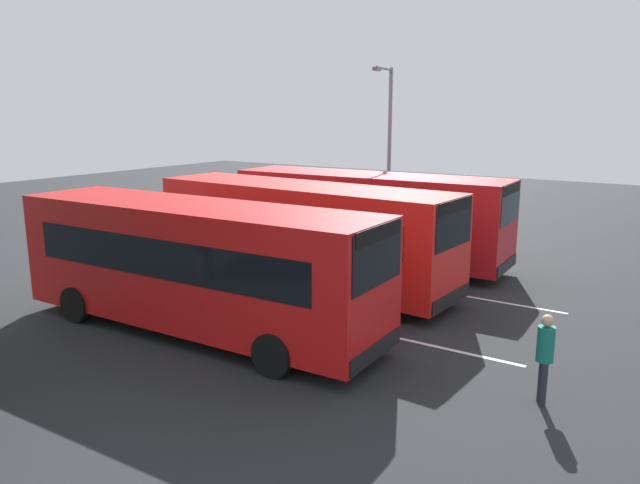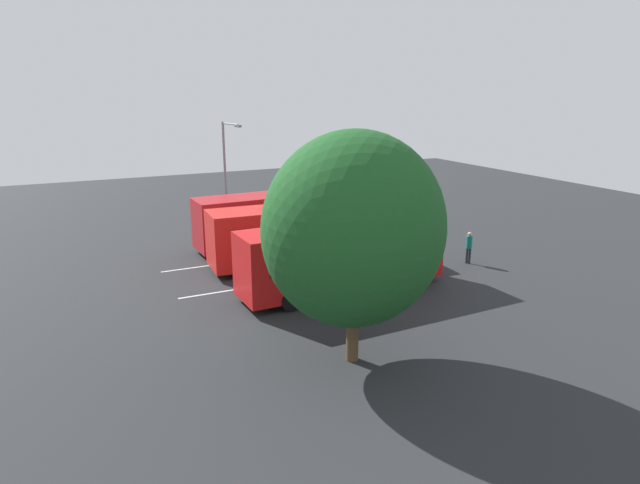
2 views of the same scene
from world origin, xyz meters
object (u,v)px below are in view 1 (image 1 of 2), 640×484
(bus_center_right, at_px, (369,215))
(pedestrian, at_px, (545,352))
(bus_far_left, at_px, (196,263))
(street_lamp, at_px, (388,141))
(bus_center_left, at_px, (303,232))

(bus_center_right, bearing_deg, pedestrian, -46.17)
(bus_far_left, bearing_deg, pedestrian, 3.72)
(street_lamp, bearing_deg, bus_far_left, -3.94)
(bus_center_right, height_order, street_lamp, street_lamp)
(bus_far_left, height_order, pedestrian, bus_far_left)
(bus_center_left, height_order, bus_center_right, same)
(pedestrian, distance_m, street_lamp, 16.08)
(bus_center_left, bearing_deg, bus_far_left, -86.78)
(bus_far_left, height_order, street_lamp, street_lamp)
(bus_far_left, relative_size, street_lamp, 1.39)
(bus_center_right, bearing_deg, bus_center_left, -94.72)
(bus_far_left, relative_size, bus_center_left, 1.00)
(bus_center_right, xyz_separation_m, street_lamp, (-1.73, 4.69, 2.39))
(bus_far_left, xyz_separation_m, bus_center_left, (-0.03, 4.61, 0.00))
(bus_center_left, height_order, pedestrian, bus_center_left)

